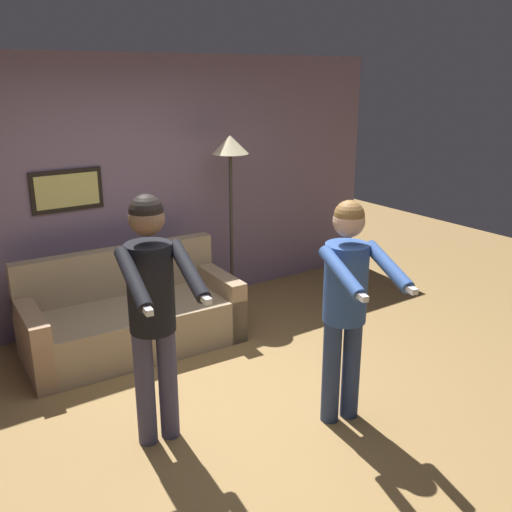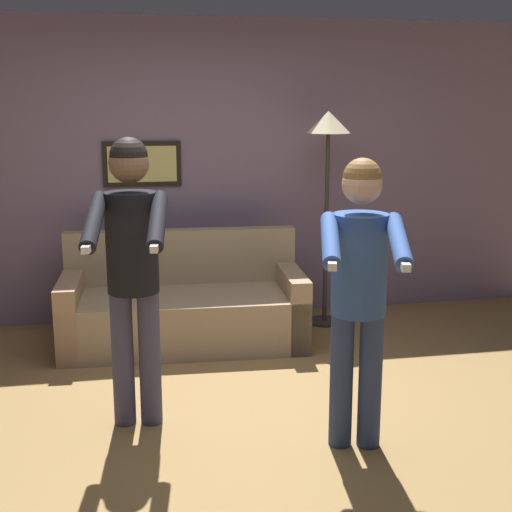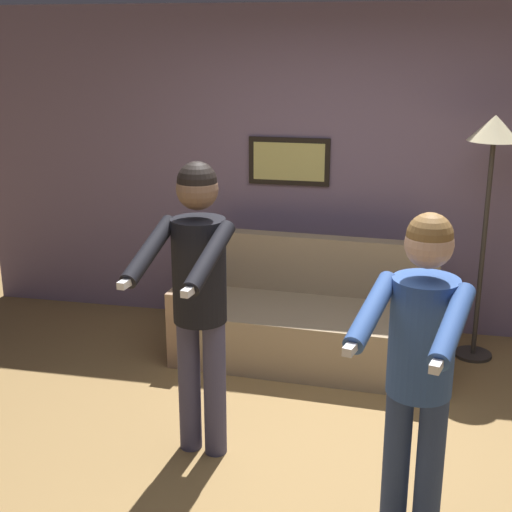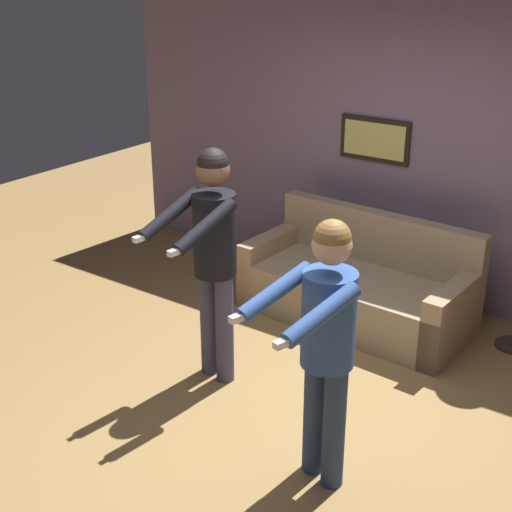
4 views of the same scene
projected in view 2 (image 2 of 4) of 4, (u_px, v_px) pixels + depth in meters
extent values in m
plane|color=olive|center=(244.00, 424.00, 4.31)|extent=(12.00, 12.00, 0.00)
cube|color=slate|center=(198.00, 172.00, 6.23)|extent=(6.40, 0.06, 2.60)
cube|color=black|center=(142.00, 164.00, 6.08)|extent=(0.66, 0.02, 0.38)
cube|color=#CFC66D|center=(142.00, 164.00, 6.07)|extent=(0.58, 0.01, 0.30)
cube|color=#9D8767|center=(184.00, 319.00, 5.68)|extent=(1.94, 0.95, 0.42)
cube|color=#9D8767|center=(181.00, 256.00, 5.92)|extent=(1.90, 0.24, 0.45)
cube|color=#A38060|center=(72.00, 314.00, 5.54)|extent=(0.20, 0.86, 0.58)
cube|color=#9D8262|center=(291.00, 305.00, 5.78)|extent=(0.20, 0.86, 0.58)
cylinder|color=#332D28|center=(324.00, 321.00, 6.26)|extent=(0.28, 0.28, 0.02)
cylinder|color=#332D28|center=(326.00, 229.00, 6.08)|extent=(0.04, 0.04, 1.62)
cone|color=#F9EAB7|center=(328.00, 122.00, 5.88)|extent=(0.37, 0.37, 0.18)
cylinder|color=#434261|center=(123.00, 359.00, 4.24)|extent=(0.13, 0.13, 0.83)
cylinder|color=#434261|center=(150.00, 358.00, 4.25)|extent=(0.13, 0.13, 0.83)
cylinder|color=black|center=(132.00, 243.00, 4.10)|extent=(0.30, 0.30, 0.58)
sphere|color=brown|center=(129.00, 163.00, 4.00)|extent=(0.23, 0.23, 0.23)
sphere|color=black|center=(129.00, 156.00, 3.99)|extent=(0.22, 0.22, 0.22)
cylinder|color=black|center=(94.00, 221.00, 3.82)|extent=(0.16, 0.52, 0.27)
cube|color=white|center=(87.00, 248.00, 3.60)|extent=(0.06, 0.15, 0.04)
cylinder|color=black|center=(158.00, 221.00, 3.84)|extent=(0.16, 0.52, 0.27)
cube|color=white|center=(155.00, 247.00, 3.62)|extent=(0.06, 0.15, 0.04)
cylinder|color=navy|center=(341.00, 380.00, 3.98)|extent=(0.13, 0.13, 0.78)
cylinder|color=navy|center=(370.00, 381.00, 3.97)|extent=(0.13, 0.13, 0.78)
cylinder|color=#2D4C8C|center=(359.00, 264.00, 3.83)|extent=(0.30, 0.30, 0.55)
sphere|color=tan|center=(362.00, 184.00, 3.74)|extent=(0.21, 0.21, 0.21)
sphere|color=brown|center=(362.00, 177.00, 3.73)|extent=(0.20, 0.20, 0.20)
cylinder|color=#2D4C8C|center=(330.00, 240.00, 3.58)|extent=(0.21, 0.50, 0.22)
cube|color=white|center=(332.00, 264.00, 3.36)|extent=(0.08, 0.16, 0.04)
cylinder|color=#2D4C8C|center=(399.00, 241.00, 3.56)|extent=(0.21, 0.50, 0.22)
cube|color=white|center=(405.00, 265.00, 3.34)|extent=(0.08, 0.16, 0.04)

